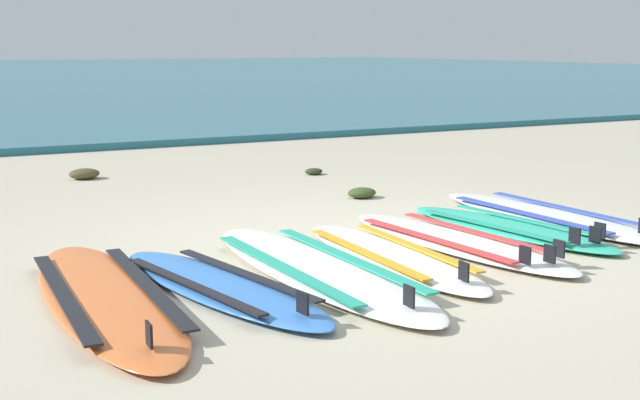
{
  "coord_description": "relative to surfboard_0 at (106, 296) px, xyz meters",
  "views": [
    {
      "loc": [
        -2.89,
        -4.87,
        1.38
      ],
      "look_at": [
        -0.07,
        0.5,
        0.25
      ],
      "focal_mm": 47.32,
      "sensor_mm": 36.0,
      "label": 1
    }
  ],
  "objects": [
    {
      "name": "ground_plane",
      "position": [
        1.88,
        0.46,
        -0.04
      ],
      "size": [
        80.0,
        80.0,
        0.0
      ],
      "primitive_type": "plane",
      "color": "#B7AD93"
    },
    {
      "name": "surfboard_0",
      "position": [
        0.0,
        0.0,
        0.0
      ],
      "size": [
        0.71,
        2.48,
        0.18
      ],
      "color": "orange",
      "rests_on": "ground"
    },
    {
      "name": "surfboard_1",
      "position": [
        0.61,
        -0.1,
        0.0
      ],
      "size": [
        0.87,
        2.03,
        0.18
      ],
      "color": "#3875CC",
      "rests_on": "ground"
    },
    {
      "name": "surfboard_2",
      "position": [
        1.27,
        -0.03,
        -0.0
      ],
      "size": [
        0.68,
        2.52,
        0.18
      ],
      "color": "white",
      "rests_on": "ground"
    },
    {
      "name": "surfboard_3",
      "position": [
        1.84,
        0.03,
        0.0
      ],
      "size": [
        0.55,
        2.03,
        0.18
      ],
      "color": "white",
      "rests_on": "ground"
    },
    {
      "name": "surfboard_4",
      "position": [
        2.45,
        0.16,
        0.0
      ],
      "size": [
        0.74,
        2.2,
        0.18
      ],
      "color": "white",
      "rests_on": "ground"
    },
    {
      "name": "surfboard_5",
      "position": [
        3.06,
        0.33,
        0.0
      ],
      "size": [
        0.75,
        1.99,
        0.18
      ],
      "color": "#2DB793",
      "rests_on": "ground"
    },
    {
      "name": "surfboard_6",
      "position": [
        3.62,
        0.53,
        0.0
      ],
      "size": [
        0.69,
        2.37,
        0.18
      ],
      "color": "white",
      "rests_on": "ground"
    },
    {
      "name": "seaweed_clump_near_shoreline",
      "position": [
        3.07,
        3.5,
        -0.0
      ],
      "size": [
        0.2,
        0.16,
        0.07
      ],
      "primitive_type": "ellipsoid",
      "color": "#2D381E",
      "rests_on": "ground"
    },
    {
      "name": "seaweed_clump_mid_sand",
      "position": [
        2.82,
        2.07,
        0.01
      ],
      "size": [
        0.27,
        0.22,
        0.09
      ],
      "primitive_type": "ellipsoid",
      "color": "#384723",
      "rests_on": "ground"
    },
    {
      "name": "seaweed_clump_by_the_boards",
      "position": [
        0.83,
        4.33,
        0.02
      ],
      "size": [
        0.31,
        0.25,
        0.11
      ],
      "primitive_type": "ellipsoid",
      "color": "#4C4228",
      "rests_on": "ground"
    }
  ]
}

